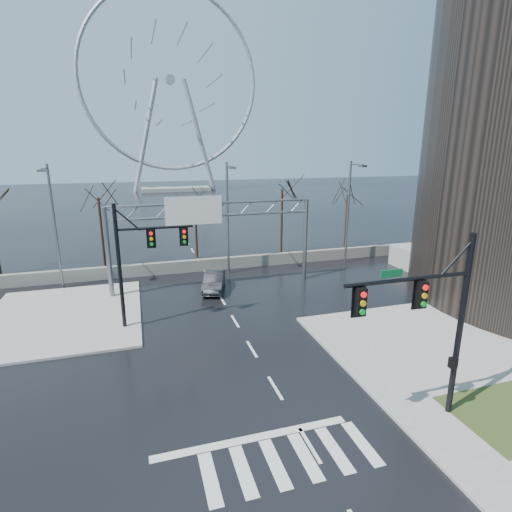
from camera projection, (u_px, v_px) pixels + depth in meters
name	position (u px, v px, depth m)	size (l,w,h in m)	color
ground	(275.00, 388.00, 19.15)	(260.00, 260.00, 0.00)	black
sidewalk_right_ext	(422.00, 340.00, 23.78)	(12.00, 10.00, 0.15)	gray
sidewalk_far	(64.00, 316.00, 27.14)	(10.00, 12.00, 0.15)	gray
barrier_wall	(204.00, 265.00, 37.49)	(52.00, 0.50, 1.10)	slate
signal_mast_near	(435.00, 314.00, 15.59)	(5.52, 0.41, 8.00)	black
signal_mast_far	(138.00, 254.00, 24.53)	(4.72, 0.41, 8.00)	black
sign_gantry	(208.00, 226.00, 31.52)	(16.36, 0.40, 7.60)	slate
streetlight_left	(53.00, 218.00, 31.04)	(0.50, 2.55, 10.00)	slate
streetlight_mid	(228.00, 210.00, 34.96)	(0.50, 2.55, 10.00)	slate
streetlight_right	(350.00, 205.00, 38.32)	(0.50, 2.55, 10.00)	slate
tree_left	(99.00, 206.00, 36.79)	(3.75, 3.75, 7.50)	black
tree_center	(195.00, 209.00, 40.44)	(3.25, 3.25, 6.50)	black
tree_right	(282.00, 197.00, 41.77)	(3.90, 3.90, 7.80)	black
tree_far_right	(347.00, 201.00, 44.68)	(3.40, 3.40, 6.80)	black
ferris_wheel	(170.00, 88.00, 101.54)	(45.00, 6.00, 50.91)	gray
car	(214.00, 282.00, 32.22)	(1.54, 4.40, 1.45)	black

